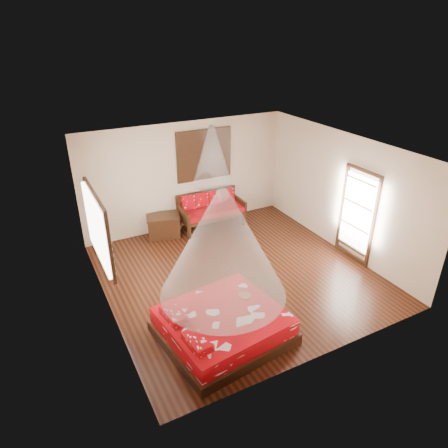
{
  "coord_description": "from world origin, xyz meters",
  "views": [
    {
      "loc": [
        -3.65,
        -6.38,
        4.91
      ],
      "look_at": [
        -0.19,
        0.27,
        1.15
      ],
      "focal_mm": 32.0,
      "sensor_mm": 36.0,
      "label": 1
    }
  ],
  "objects": [
    {
      "name": "room",
      "position": [
        0.0,
        0.0,
        1.4
      ],
      "size": [
        5.54,
        5.54,
        2.84
      ],
      "color": "black",
      "rests_on": "ground"
    },
    {
      "name": "bed",
      "position": [
        -1.2,
        -1.6,
        0.25
      ],
      "size": [
        2.23,
        2.07,
        0.63
      ],
      "rotation": [
        0.0,
        0.0,
        0.12
      ],
      "color": "black",
      "rests_on": "floor"
    },
    {
      "name": "daybed",
      "position": [
        0.5,
        2.38,
        0.52
      ],
      "size": [
        1.73,
        0.77,
        0.94
      ],
      "color": "black",
      "rests_on": "floor"
    },
    {
      "name": "storage_chest",
      "position": [
        -0.81,
        2.45,
        0.29
      ],
      "size": [
        0.96,
        0.8,
        0.57
      ],
      "rotation": [
        0.0,
        0.0,
        -0.27
      ],
      "color": "black",
      "rests_on": "floor"
    },
    {
      "name": "shutter_panel",
      "position": [
        0.5,
        2.72,
        1.9
      ],
      "size": [
        1.52,
        0.06,
        1.32
      ],
      "color": "black",
      "rests_on": "wall_back"
    },
    {
      "name": "window_left",
      "position": [
        -2.71,
        0.2,
        1.7
      ],
      "size": [
        0.1,
        1.74,
        1.34
      ],
      "color": "black",
      "rests_on": "wall_left"
    },
    {
      "name": "glazed_door",
      "position": [
        2.72,
        -0.6,
        1.07
      ],
      "size": [
        0.08,
        1.02,
        2.16
      ],
      "color": "black",
      "rests_on": "floor"
    },
    {
      "name": "wine_tray",
      "position": [
        -0.61,
        -1.35,
        0.55
      ],
      "size": [
        0.22,
        0.22,
        0.18
      ],
      "rotation": [
        0.0,
        0.0,
        -0.41
      ],
      "color": "brown",
      "rests_on": "bed"
    },
    {
      "name": "mosquito_net_main",
      "position": [
        -1.18,
        -1.6,
        1.85
      ],
      "size": [
        2.07,
        2.07,
        1.8
      ],
      "primitive_type": "cone",
      "color": "white",
      "rests_on": "ceiling"
    },
    {
      "name": "mosquito_net_daybed",
      "position": [
        0.5,
        2.25,
        2.0
      ],
      "size": [
        1.0,
        1.0,
        1.5
      ],
      "primitive_type": "cone",
      "color": "white",
      "rests_on": "ceiling"
    }
  ]
}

